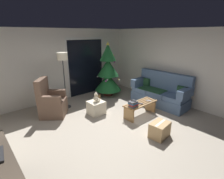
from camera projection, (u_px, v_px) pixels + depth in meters
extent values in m
plane|color=#9E9384|center=(118.00, 132.00, 4.27)|extent=(7.00, 7.00, 0.00)
cube|color=silver|center=(60.00, 65.00, 6.06)|extent=(5.72, 0.12, 2.50)
cube|color=silver|center=(182.00, 68.00, 5.65)|extent=(0.12, 6.00, 2.50)
cube|color=silver|center=(86.00, 66.00, 6.70)|extent=(1.60, 0.02, 2.20)
cube|color=black|center=(86.00, 68.00, 6.71)|extent=(1.50, 0.02, 2.10)
cube|color=slate|center=(159.00, 99.00, 5.88)|extent=(0.83, 1.93, 0.34)
cube|color=slate|center=(176.00, 98.00, 5.36)|extent=(0.70, 0.62, 0.14)
cube|color=slate|center=(159.00, 93.00, 5.79)|extent=(0.70, 0.62, 0.14)
cube|color=slate|center=(144.00, 89.00, 6.22)|extent=(0.70, 0.62, 0.14)
cube|color=slate|center=(165.00, 81.00, 5.88)|extent=(0.27, 1.91, 0.60)
cube|color=slate|center=(185.00, 93.00, 5.13)|extent=(0.77, 0.23, 0.28)
cube|color=slate|center=(139.00, 82.00, 6.34)|extent=(0.77, 0.23, 0.28)
cube|color=#234C2D|center=(153.00, 89.00, 5.92)|extent=(0.63, 0.92, 0.02)
cube|color=#234C2D|center=(182.00, 91.00, 5.35)|extent=(0.13, 0.32, 0.28)
cube|color=#234C2D|center=(146.00, 82.00, 6.32)|extent=(0.13, 0.32, 0.28)
cube|color=#9E7547|center=(145.00, 105.00, 4.87)|extent=(1.10, 0.05, 0.04)
cube|color=#9E7547|center=(143.00, 104.00, 4.94)|extent=(1.10, 0.05, 0.04)
cube|color=#9E7547|center=(141.00, 103.00, 5.00)|extent=(1.10, 0.05, 0.04)
cube|color=#9E7547|center=(138.00, 102.00, 5.06)|extent=(1.10, 0.05, 0.04)
cube|color=#9E7547|center=(136.00, 102.00, 5.13)|extent=(1.10, 0.05, 0.04)
cube|color=#9E7547|center=(129.00, 115.00, 4.76)|extent=(0.05, 0.36, 0.37)
cube|color=#9E7547|center=(150.00, 105.00, 5.37)|extent=(0.05, 0.36, 0.37)
cube|color=#333338|center=(140.00, 104.00, 4.91)|extent=(0.10, 0.16, 0.02)
cube|color=#ADADB2|center=(149.00, 101.00, 5.11)|extent=(0.12, 0.16, 0.02)
cube|color=#4C4C51|center=(133.00, 106.00, 4.71)|extent=(0.24, 0.21, 0.04)
cube|color=#A32D28|center=(134.00, 105.00, 4.70)|extent=(0.24, 0.17, 0.04)
cube|color=#285684|center=(133.00, 103.00, 4.70)|extent=(0.22, 0.19, 0.04)
cube|color=#4C4C51|center=(133.00, 102.00, 4.68)|extent=(0.23, 0.19, 0.04)
cube|color=black|center=(133.00, 101.00, 4.69)|extent=(0.13, 0.16, 0.01)
cylinder|color=#4C1E19|center=(108.00, 94.00, 6.79)|extent=(0.36, 0.36, 0.10)
cylinder|color=brown|center=(108.00, 91.00, 6.75)|extent=(0.08, 0.08, 0.12)
cone|color=#195628|center=(108.00, 82.00, 6.64)|extent=(1.02, 1.02, 0.63)
cone|color=#195628|center=(108.00, 67.00, 6.46)|extent=(0.81, 0.81, 0.63)
cone|color=#195628|center=(108.00, 52.00, 6.28)|extent=(0.60, 0.60, 0.63)
sphere|color=blue|center=(110.00, 71.00, 6.86)|extent=(0.06, 0.06, 0.06)
sphere|color=#1E8C33|center=(102.00, 82.00, 7.06)|extent=(0.06, 0.06, 0.06)
sphere|color=gold|center=(119.00, 79.00, 6.68)|extent=(0.06, 0.06, 0.06)
sphere|color=white|center=(119.00, 80.00, 6.62)|extent=(0.06, 0.06, 0.06)
sphere|color=red|center=(115.00, 72.00, 6.77)|extent=(0.06, 0.06, 0.06)
sphere|color=#B233A5|center=(106.00, 81.00, 6.20)|extent=(0.06, 0.06, 0.06)
sphere|color=#1E8C33|center=(109.00, 60.00, 6.60)|extent=(0.06, 0.06, 0.06)
sphere|color=white|center=(107.00, 80.00, 6.19)|extent=(0.06, 0.06, 0.06)
sphere|color=gold|center=(113.00, 56.00, 6.32)|extent=(0.06, 0.06, 0.06)
sphere|color=white|center=(98.00, 77.00, 6.56)|extent=(0.06, 0.06, 0.06)
sphere|color=#B233A5|center=(114.00, 62.00, 6.47)|extent=(0.06, 0.06, 0.06)
sphere|color=#B233A5|center=(110.00, 60.00, 6.15)|extent=(0.06, 0.06, 0.06)
cone|color=#EAD14C|center=(108.00, 43.00, 6.18)|extent=(0.14, 0.14, 0.12)
cube|color=brown|center=(54.00, 110.00, 5.08)|extent=(0.96, 0.96, 0.31)
cube|color=brown|center=(53.00, 103.00, 5.01)|extent=(0.96, 0.96, 0.18)
cube|color=brown|center=(42.00, 90.00, 4.87)|extent=(0.55, 0.63, 0.64)
cube|color=brown|center=(56.00, 93.00, 5.21)|extent=(0.54, 0.47, 0.22)
cube|color=brown|center=(50.00, 100.00, 4.68)|extent=(0.54, 0.47, 0.22)
cylinder|color=#2D2D30|center=(67.00, 107.00, 5.68)|extent=(0.28, 0.28, 0.02)
cylinder|color=#2D2D30|center=(65.00, 84.00, 5.44)|extent=(0.03, 0.03, 1.55)
cylinder|color=beige|center=(62.00, 56.00, 5.16)|extent=(0.32, 0.32, 0.22)
cube|color=beige|center=(96.00, 108.00, 5.16)|extent=(0.44, 0.44, 0.40)
cylinder|color=beige|center=(98.00, 100.00, 5.13)|extent=(0.12, 0.12, 0.06)
cylinder|color=beige|center=(98.00, 101.00, 5.04)|extent=(0.12, 0.12, 0.06)
sphere|color=beige|center=(96.00, 98.00, 5.07)|extent=(0.15, 0.15, 0.15)
sphere|color=beige|center=(96.00, 95.00, 5.03)|extent=(0.11, 0.11, 0.11)
sphere|color=#F4E5C1|center=(97.00, 95.00, 5.03)|extent=(0.04, 0.04, 0.04)
sphere|color=beige|center=(96.00, 93.00, 5.05)|extent=(0.04, 0.04, 0.04)
sphere|color=beige|center=(95.00, 94.00, 4.98)|extent=(0.04, 0.04, 0.04)
sphere|color=beige|center=(97.00, 97.00, 5.13)|extent=(0.06, 0.06, 0.06)
sphere|color=beige|center=(96.00, 99.00, 5.00)|extent=(0.06, 0.06, 0.06)
cylinder|color=tan|center=(97.00, 101.00, 6.11)|extent=(0.07, 0.11, 0.06)
cylinder|color=tan|center=(100.00, 100.00, 6.17)|extent=(0.07, 0.11, 0.06)
sphere|color=tan|center=(99.00, 99.00, 6.07)|extent=(0.15, 0.15, 0.15)
sphere|color=tan|center=(99.00, 96.00, 6.03)|extent=(0.11, 0.11, 0.11)
sphere|color=tan|center=(98.00, 96.00, 6.08)|extent=(0.04, 0.04, 0.04)
sphere|color=tan|center=(98.00, 95.00, 6.00)|extent=(0.04, 0.04, 0.04)
sphere|color=tan|center=(100.00, 95.00, 6.04)|extent=(0.04, 0.04, 0.04)
sphere|color=tan|center=(97.00, 99.00, 6.04)|extent=(0.06, 0.06, 0.06)
sphere|color=tan|center=(101.00, 98.00, 6.12)|extent=(0.06, 0.06, 0.06)
cube|color=tan|center=(160.00, 130.00, 4.03)|extent=(0.51, 0.40, 0.36)
cube|color=beige|center=(160.00, 123.00, 3.97)|extent=(0.43, 0.11, 0.00)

